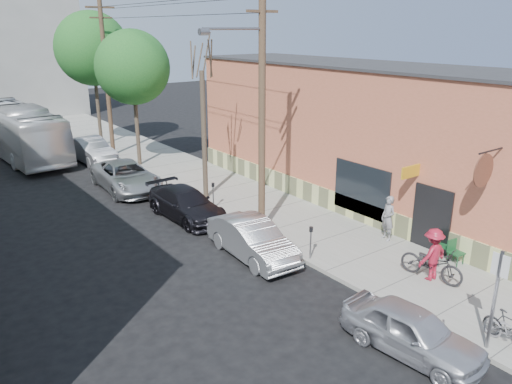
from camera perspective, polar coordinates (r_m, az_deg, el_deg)
ground at (r=16.57m, az=2.89°, el=-11.36°), size 120.00×120.00×0.00m
sidewalk at (r=27.09m, az=-4.99°, el=0.80°), size 4.50×58.00×0.15m
cafe_building at (r=24.77m, az=11.81°, el=6.53°), size 6.60×20.20×6.61m
sign_post at (r=14.28m, az=25.74°, el=-10.15°), size 0.07×0.45×2.80m
parking_meter_near at (r=18.19m, az=6.29°, el=-5.17°), size 0.14×0.14×1.24m
parking_meter_far at (r=23.14m, az=-4.92°, el=0.08°), size 0.14×0.14×1.24m
utility_pole_near at (r=19.43m, az=0.55°, el=10.06°), size 3.57×0.28×10.00m
utility_pole_far at (r=33.79m, az=-16.75°, el=12.73°), size 1.80×0.28×10.00m
tree_bare at (r=24.15m, az=-5.97°, el=6.35°), size 0.24×0.24×6.16m
tree_leafy_mid at (r=30.72m, az=-13.93°, el=13.65°), size 4.33×4.33×8.00m
tree_leafy_far at (r=36.73m, az=-18.21°, el=15.29°), size 4.95×4.95×9.15m
patio_chair_a at (r=19.60m, az=20.39°, el=-5.74°), size 0.65×0.65×0.88m
patio_chair_b at (r=19.20m, az=21.92°, el=-6.44°), size 0.56×0.56×0.88m
patron_grey at (r=20.31m, az=14.85°, el=-2.90°), size 0.57×0.74×1.81m
cyclist at (r=17.63m, az=19.55°, el=-6.73°), size 1.21×0.75×1.80m
cyclist_bike at (r=17.77m, az=19.43°, el=-7.71°), size 1.11×2.26×1.14m
parked_bike_a at (r=15.28m, az=26.97°, el=-13.73°), size 0.50×1.51×0.90m
parked_bike_b at (r=15.22m, az=27.20°, el=-14.06°), size 0.58×1.57×0.82m
car_0 at (r=14.12m, az=17.37°, el=-14.92°), size 1.92×3.98×1.31m
car_1 at (r=18.57m, az=-0.43°, el=-5.43°), size 1.77×4.44×1.44m
car_2 at (r=22.54m, az=-7.99°, el=-1.37°), size 2.07×4.72×1.35m
car_3 at (r=27.08m, az=-14.62°, el=1.74°), size 2.76×5.48×1.49m
car_4 at (r=33.44m, az=-18.34°, el=4.56°), size 1.97×4.83×1.56m
bus at (r=36.43m, az=-25.46°, el=6.29°), size 3.43×12.38×3.42m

